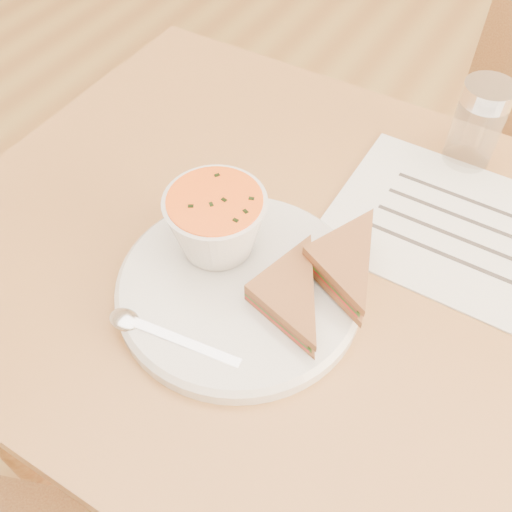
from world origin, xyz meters
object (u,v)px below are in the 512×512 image
Objects in this scene: plate at (239,288)px; soup_bowl at (217,225)px; condiment_shaker at (477,125)px; dining_table at (316,408)px; chair_far at (506,190)px.

soup_bowl is at bearing 146.92° from plate.
condiment_shaker is (0.15, 0.35, 0.05)m from plate.
dining_table is 3.61× the size of plate.
condiment_shaker is at bearing 84.41° from chair_far.
chair_far is 0.81m from plate.
chair_far is at bearing 77.89° from dining_table.
dining_table is 0.45m from soup_bowl.
condiment_shaker reaches higher than plate.
dining_table is 0.51m from condiment_shaker.
soup_bowl is 0.38m from condiment_shaker.
dining_table is at bearing 44.08° from plate.
chair_far reaches higher than soup_bowl.
condiment_shaker is (0.20, 0.32, 0.00)m from soup_bowl.
dining_table is 0.64m from chair_far.
condiment_shaker reaches higher than chair_far.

